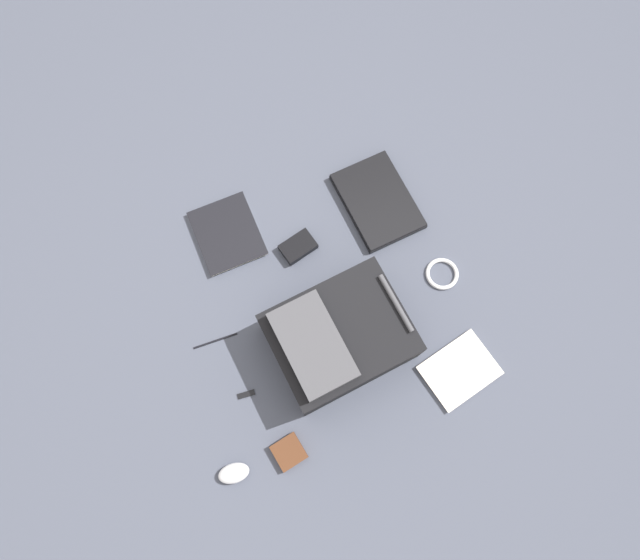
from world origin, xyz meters
TOP-DOWN VIEW (x-y plane):
  - ground_plane at (0.00, 0.00)m, footprint 3.31×3.31m
  - backpack at (0.18, -0.02)m, footprint 0.39×0.46m
  - laptop at (-0.25, 0.28)m, footprint 0.35×0.26m
  - book_manual at (-0.30, -0.26)m, footprint 0.27×0.23m
  - book_red at (0.39, 0.33)m, footprint 0.23×0.26m
  - computer_mouse at (0.46, -0.45)m, footprint 0.07×0.10m
  - cable_coil at (0.07, 0.39)m, footprint 0.11×0.11m
  - power_brick at (-0.18, -0.04)m, footprint 0.11×0.13m
  - pen_black at (0.04, -0.40)m, footprint 0.01×0.15m
  - earbud_pouch at (0.45, -0.28)m, footprint 0.11×0.11m
  - usb_stick at (0.24, -0.35)m, footprint 0.02×0.06m

SIDE VIEW (x-z plane):
  - ground_plane at x=0.00m, z-range 0.00..0.00m
  - pen_black at x=0.04m, z-range 0.00..0.01m
  - usb_stick at x=0.24m, z-range 0.00..0.01m
  - cable_coil at x=0.07m, z-range 0.00..0.01m
  - book_red at x=0.39m, z-range 0.00..0.02m
  - book_manual at x=-0.30m, z-range 0.00..0.02m
  - earbud_pouch at x=0.45m, z-range 0.00..0.03m
  - power_brick at x=-0.18m, z-range 0.00..0.03m
  - laptop at x=-0.25m, z-range 0.00..0.03m
  - computer_mouse at x=0.46m, z-range 0.00..0.04m
  - backpack at x=0.18m, z-range -0.01..0.20m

